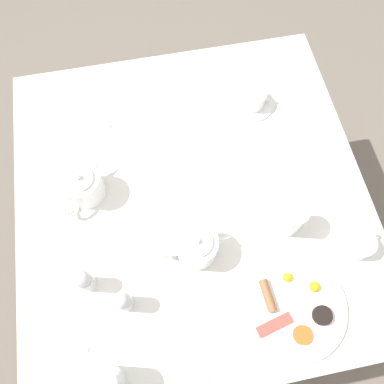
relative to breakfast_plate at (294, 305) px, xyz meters
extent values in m
plane|color=#70665B|center=(0.21, -0.38, -0.73)|extent=(8.00, 8.00, 0.00)
cube|color=silver|center=(0.21, -0.38, -0.02)|extent=(1.09, 1.13, 0.03)
cylinder|color=brown|center=(-0.28, -0.90, -0.39)|extent=(0.04, 0.04, 0.69)
cylinder|color=brown|center=(0.71, -0.90, -0.39)|extent=(0.04, 0.04, 0.69)
cylinder|color=brown|center=(-0.28, 0.13, -0.39)|extent=(0.04, 0.04, 0.69)
cylinder|color=white|center=(0.00, 0.00, 0.00)|extent=(0.29, 0.29, 0.01)
cylinder|color=white|center=(-0.07, -0.04, 0.01)|extent=(0.06, 0.06, 0.00)
sphere|color=yellow|center=(-0.07, -0.04, 0.02)|extent=(0.03, 0.03, 0.03)
cylinder|color=white|center=(0.00, -0.07, 0.01)|extent=(0.06, 0.06, 0.00)
sphere|color=yellow|center=(0.00, -0.07, 0.02)|extent=(0.03, 0.03, 0.03)
cylinder|color=brown|center=(0.07, -0.04, 0.02)|extent=(0.03, 0.09, 0.02)
cube|color=#B74C42|center=(0.07, 0.04, 0.01)|extent=(0.10, 0.05, 0.01)
cylinder|color=#D16023|center=(0.00, 0.08, 0.01)|extent=(0.05, 0.05, 0.01)
cylinder|color=black|center=(-0.07, 0.04, 0.01)|extent=(0.05, 0.05, 0.02)
cylinder|color=white|center=(0.23, -0.20, 0.04)|extent=(0.12, 0.12, 0.10)
cylinder|color=white|center=(0.23, -0.20, 0.09)|extent=(0.08, 0.08, 0.01)
sphere|color=white|center=(0.23, -0.20, 0.11)|extent=(0.02, 0.02, 0.02)
cone|color=white|center=(0.16, -0.21, 0.05)|extent=(0.06, 0.02, 0.05)
torus|color=white|center=(0.30, -0.20, 0.04)|extent=(0.08, 0.01, 0.08)
cylinder|color=white|center=(0.53, -0.45, 0.04)|extent=(0.12, 0.12, 0.10)
cylinder|color=white|center=(0.53, -0.45, 0.09)|extent=(0.08, 0.08, 0.01)
sphere|color=white|center=(0.53, -0.45, 0.11)|extent=(0.02, 0.02, 0.02)
cone|color=white|center=(0.49, -0.51, 0.05)|extent=(0.05, 0.06, 0.05)
torus|color=white|center=(0.57, -0.40, 0.04)|extent=(0.05, 0.07, 0.08)
cylinder|color=white|center=(-0.23, -0.13, -0.01)|extent=(0.15, 0.15, 0.01)
cylinder|color=white|center=(-0.23, -0.13, 0.03)|extent=(0.08, 0.08, 0.06)
cylinder|color=olive|center=(-0.23, -0.13, 0.02)|extent=(0.07, 0.07, 0.05)
torus|color=white|center=(-0.27, -0.14, 0.03)|extent=(0.04, 0.02, 0.04)
cylinder|color=white|center=(-0.05, -0.67, -0.01)|extent=(0.15, 0.15, 0.01)
cylinder|color=white|center=(-0.05, -0.67, 0.03)|extent=(0.08, 0.08, 0.06)
cylinder|color=olive|center=(-0.05, -0.67, 0.02)|extent=(0.07, 0.07, 0.04)
torus|color=white|center=(-0.10, -0.67, 0.03)|extent=(0.04, 0.01, 0.04)
cylinder|color=white|center=(-0.05, -0.23, 0.06)|extent=(0.07, 0.07, 0.13)
cylinder|color=white|center=(0.52, 0.09, 0.06)|extent=(0.07, 0.07, 0.13)
cylinder|color=#BCBCC1|center=(0.55, -0.17, 0.03)|extent=(0.04, 0.04, 0.07)
sphere|color=#BCBCC1|center=(0.55, -0.17, 0.08)|extent=(0.05, 0.05, 0.05)
cylinder|color=#BCBCC1|center=(0.45, -0.09, 0.03)|extent=(0.04, 0.04, 0.07)
sphere|color=#BCBCC1|center=(0.45, -0.09, 0.08)|extent=(0.05, 0.05, 0.05)
cube|color=silver|center=(0.33, 0.08, -0.01)|extent=(0.13, 0.12, 0.00)
cube|color=silver|center=(0.51, -0.73, -0.01)|extent=(0.16, 0.13, 0.00)
cube|color=silver|center=(0.65, -0.02, -0.01)|extent=(0.16, 0.06, 0.00)
cube|color=silver|center=(-0.18, -0.54, -0.01)|extent=(0.17, 0.07, 0.00)
camera|label=1|loc=(0.30, 0.05, 1.07)|focal=35.00mm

